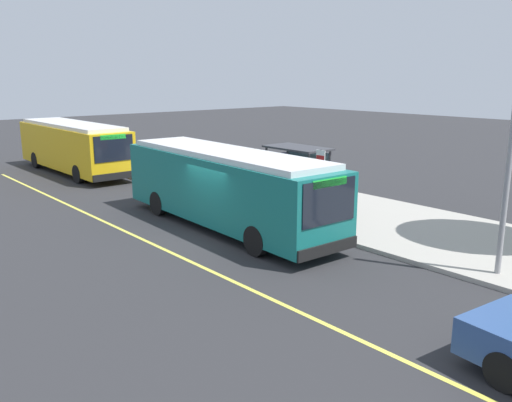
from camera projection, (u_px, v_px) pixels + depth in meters
name	position (u px, v px, depth m)	size (l,w,h in m)	color
ground_plane	(214.00, 236.00, 19.28)	(120.00, 120.00, 0.00)	#2B2B2D
sidewalk_curb	(326.00, 208.00, 23.05)	(44.00, 6.40, 0.15)	#A8A399
lane_stripe_center	(161.00, 248.00, 17.89)	(36.00, 0.14, 0.01)	#E0D64C
transit_bus_main	(226.00, 186.00, 19.98)	(10.84, 2.98, 2.95)	#146B66
transit_bus_second	(73.00, 146.00, 31.44)	(10.63, 2.68, 2.95)	gold
bus_shelter	(297.00, 162.00, 23.48)	(2.90, 1.60, 2.48)	#333338
waiting_bench	(297.00, 191.00, 23.74)	(1.60, 0.48, 0.95)	brown
route_sign_post	(320.00, 176.00, 20.11)	(0.44, 0.08, 2.80)	#333338
pedestrian_commuter	(241.00, 178.00, 24.19)	(0.24, 0.40, 1.69)	#282D47
utility_pole	(509.00, 162.00, 14.47)	(0.16, 0.16, 6.40)	gray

